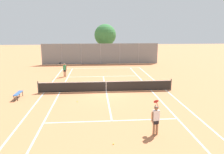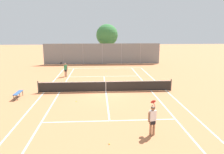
{
  "view_description": "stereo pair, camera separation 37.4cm",
  "coord_description": "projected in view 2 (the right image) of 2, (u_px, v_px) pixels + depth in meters",
  "views": [
    {
      "loc": [
        -1.01,
        -18.84,
        5.53
      ],
      "look_at": [
        0.65,
        1.5,
        1.0
      ],
      "focal_mm": 35.0,
      "sensor_mm": 36.0,
      "label": 1
    },
    {
      "loc": [
        -0.64,
        -18.87,
        5.53
      ],
      "look_at": [
        0.65,
        1.5,
        1.0
      ],
      "focal_mm": 35.0,
      "sensor_mm": 36.0,
      "label": 2
    }
  ],
  "objects": [
    {
      "name": "player_near_side",
      "position": [
        153.0,
        118.0,
        11.43
      ],
      "size": [
        0.55,
        0.82,
        1.77
      ],
      "color": "#936B4C",
      "rests_on": "ground"
    },
    {
      "name": "tennis_net",
      "position": [
        106.0,
        86.0,
        19.51
      ],
      "size": [
        12.0,
        0.1,
        1.07
      ],
      "color": "#474C47",
      "rests_on": "ground"
    },
    {
      "name": "loose_tennis_ball_2",
      "position": [
        146.0,
        76.0,
        25.69
      ],
      "size": [
        0.07,
        0.07,
        0.07
      ],
      "primitive_type": "sphere",
      "color": "#D1DB33",
      "rests_on": "ground"
    },
    {
      "name": "court_line_markings",
      "position": [
        106.0,
        92.0,
        19.62
      ],
      "size": [
        11.1,
        23.9,
        0.01
      ],
      "color": "silver",
      "rests_on": "ground"
    },
    {
      "name": "back_fence",
      "position": [
        102.0,
        54.0,
        34.53
      ],
      "size": [
        18.38,
        0.08,
        3.27
      ],
      "color": "gray",
      "rests_on": "ground"
    },
    {
      "name": "loose_tennis_ball_1",
      "position": [
        106.0,
        71.0,
        28.83
      ],
      "size": [
        0.07,
        0.07,
        0.07
      ],
      "primitive_type": "sphere",
      "color": "#D1DB33",
      "rests_on": "ground"
    },
    {
      "name": "courtside_bench",
      "position": [
        18.0,
        93.0,
        17.74
      ],
      "size": [
        0.36,
        1.5,
        0.47
      ],
      "color": "#33598C",
      "rests_on": "ground"
    },
    {
      "name": "player_far_left",
      "position": [
        66.0,
        69.0,
        25.56
      ],
      "size": [
        0.84,
        0.69,
        1.77
      ],
      "color": "tan",
      "rests_on": "ground"
    },
    {
      "name": "loose_tennis_ball_3",
      "position": [
        109.0,
        144.0,
        10.64
      ],
      "size": [
        0.07,
        0.07,
        0.07
      ],
      "primitive_type": "sphere",
      "color": "#D1DB33",
      "rests_on": "ground"
    },
    {
      "name": "ground_plane",
      "position": [
        106.0,
        92.0,
        19.62
      ],
      "size": [
        120.0,
        120.0,
        0.0
      ],
      "primitive_type": "plane",
      "color": "#CC7A4C"
    },
    {
      "name": "tree_behind_left",
      "position": [
        107.0,
        36.0,
        36.57
      ],
      "size": [
        3.63,
        3.63,
        6.3
      ],
      "color": "brown",
      "rests_on": "ground"
    },
    {
      "name": "loose_tennis_ball_4",
      "position": [
        76.0,
        102.0,
        16.83
      ],
      "size": [
        0.07,
        0.07,
        0.07
      ],
      "primitive_type": "sphere",
      "color": "#D1DB33",
      "rests_on": "ground"
    },
    {
      "name": "loose_tennis_ball_0",
      "position": [
        71.0,
        69.0,
        30.03
      ],
      "size": [
        0.07,
        0.07,
        0.07
      ],
      "primitive_type": "sphere",
      "color": "#D1DB33",
      "rests_on": "ground"
    }
  ]
}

